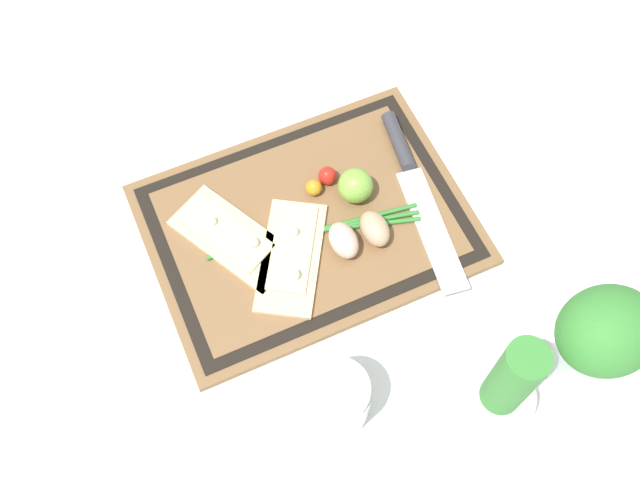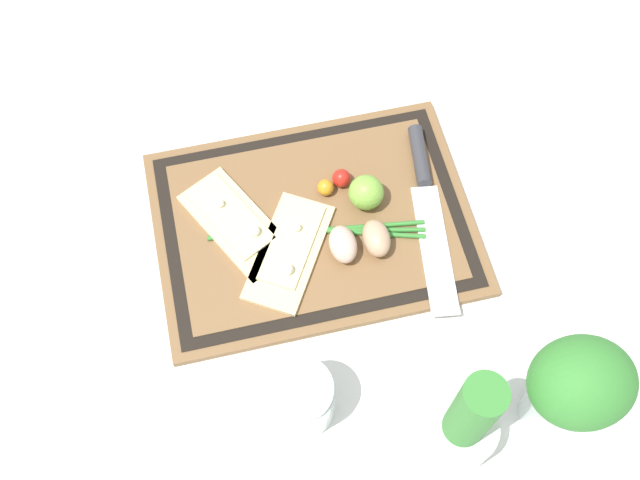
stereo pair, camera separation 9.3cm
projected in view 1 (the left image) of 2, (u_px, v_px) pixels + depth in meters
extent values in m
plane|color=white|center=(308.00, 227.00, 1.11)|extent=(6.00, 6.00, 0.00)
cube|color=brown|center=(308.00, 225.00, 1.10)|extent=(0.46, 0.34, 0.01)
cube|color=black|center=(308.00, 222.00, 1.09)|extent=(0.43, 0.31, 0.00)
cube|color=brown|center=(308.00, 222.00, 1.09)|extent=(0.40, 0.28, 0.00)
cube|color=beige|center=(233.00, 239.00, 1.07)|extent=(0.16, 0.20, 0.01)
cube|color=beige|center=(225.00, 232.00, 1.07)|extent=(0.12, 0.15, 0.00)
sphere|color=silver|center=(253.00, 242.00, 1.06)|extent=(0.02, 0.02, 0.02)
sphere|color=silver|center=(213.00, 221.00, 1.07)|extent=(0.01, 0.01, 0.01)
cube|color=beige|center=(291.00, 257.00, 1.06)|extent=(0.16, 0.19, 0.01)
cube|color=beige|center=(292.00, 247.00, 1.06)|extent=(0.12, 0.15, 0.00)
sphere|color=silver|center=(295.00, 275.00, 1.04)|extent=(0.02, 0.02, 0.02)
sphere|color=silver|center=(294.00, 232.00, 1.07)|extent=(0.01, 0.01, 0.01)
cube|color=silver|center=(432.00, 229.00, 1.08)|extent=(0.07, 0.21, 0.00)
cylinder|color=#38383D|center=(398.00, 141.00, 1.14)|extent=(0.04, 0.10, 0.02)
ellipsoid|color=tan|center=(375.00, 229.00, 1.06)|extent=(0.04, 0.06, 0.04)
ellipsoid|color=beige|center=(344.00, 240.00, 1.06)|extent=(0.04, 0.06, 0.04)
sphere|color=#7FB742|center=(355.00, 186.00, 1.09)|extent=(0.05, 0.05, 0.05)
sphere|color=red|center=(327.00, 176.00, 1.11)|extent=(0.03, 0.03, 0.03)
sphere|color=orange|center=(314.00, 188.00, 1.10)|extent=(0.02, 0.02, 0.02)
cylinder|color=#388433|center=(313.00, 231.00, 1.08)|extent=(0.30, 0.10, 0.01)
cylinder|color=#388433|center=(313.00, 231.00, 1.08)|extent=(0.31, 0.08, 0.01)
cylinder|color=#388433|center=(313.00, 231.00, 1.08)|extent=(0.31, 0.05, 0.01)
cylinder|color=white|center=(494.00, 402.00, 0.95)|extent=(0.09, 0.09, 0.07)
cylinder|color=#388433|center=(510.00, 382.00, 0.87)|extent=(0.05, 0.05, 0.18)
cylinder|color=silver|center=(336.00, 399.00, 0.95)|extent=(0.09, 0.09, 0.08)
cylinder|color=#B73323|center=(336.00, 404.00, 0.97)|extent=(0.08, 0.08, 0.03)
cylinder|color=silver|center=(337.00, 390.00, 0.91)|extent=(0.08, 0.08, 0.01)
cylinder|color=silver|center=(582.00, 357.00, 0.97)|extent=(0.08, 0.08, 0.09)
ellipsoid|color=#388433|center=(607.00, 331.00, 0.88)|extent=(0.13, 0.11, 0.10)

